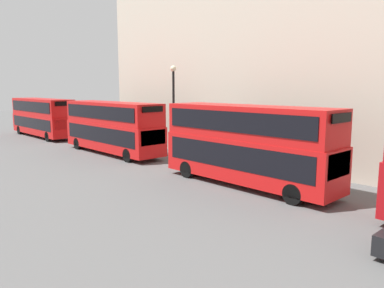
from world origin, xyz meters
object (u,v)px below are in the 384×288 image
Objects in this scene: pedestrian at (255,162)px; bus_third_in_queue at (112,125)px; bus_second_in_queue at (247,142)px; bus_trailing at (42,116)px.

bus_third_in_queue is at bearing 100.76° from pedestrian.
bus_second_in_queue is at bearing -90.00° from bus_third_in_queue.
bus_trailing is at bearing 95.08° from pedestrian.
bus_second_in_queue is 0.94× the size of bus_third_in_queue.
bus_second_in_queue is 0.92× the size of bus_trailing.
bus_trailing is (0.00, 28.48, -0.13)m from bus_second_in_queue.
bus_second_in_queue is 3.17m from pedestrian.
bus_trailing is (0.00, 14.49, -0.02)m from bus_third_in_queue.
pedestrian is (2.42, -27.23, -1.49)m from bus_trailing.
bus_trailing is at bearing 90.00° from bus_second_in_queue.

